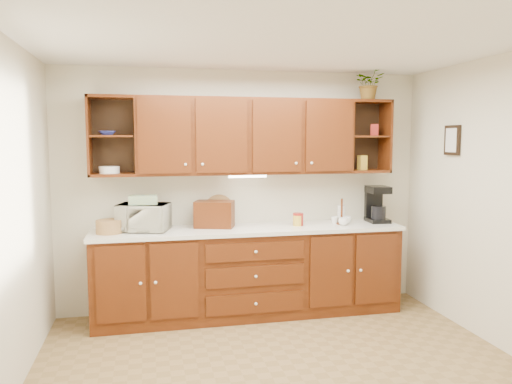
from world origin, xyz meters
name	(u,v)px	position (x,y,z in m)	size (l,w,h in m)	color
floor	(286,377)	(0.00, 0.00, 0.00)	(4.00, 4.00, 0.00)	olive
ceiling	(289,38)	(0.00, 0.00, 2.60)	(4.00, 4.00, 0.00)	white
back_wall	(244,190)	(0.00, 1.75, 1.30)	(4.00, 4.00, 0.00)	beige
left_wall	(2,222)	(-2.00, 0.00, 1.30)	(3.50, 3.50, 0.00)	beige
base_cabinets	(249,273)	(0.00, 1.45, 0.45)	(3.20, 0.60, 0.90)	#3A1606
countertop	(249,229)	(0.00, 1.44, 0.92)	(3.24, 0.64, 0.04)	silver
upper_cabinets	(247,136)	(0.01, 1.59, 1.89)	(3.20, 0.33, 0.80)	#3A1606
undercabinet_light	(248,176)	(0.00, 1.53, 1.47)	(0.40, 0.05, 0.03)	white
framed_picture	(452,140)	(1.98, 0.90, 1.85)	(0.03, 0.24, 0.30)	black
wicker_basket	(109,227)	(-1.41, 1.41, 1.01)	(0.25, 0.25, 0.13)	olive
microwave	(144,217)	(-1.08, 1.48, 1.08)	(0.49, 0.33, 0.27)	beige
towel_stack	(143,200)	(-1.08, 1.48, 1.26)	(0.28, 0.20, 0.08)	#D5D064
wine_bottle	(145,216)	(-1.07, 1.58, 1.08)	(0.08, 0.08, 0.27)	black
woven_tray	(219,224)	(-0.28, 1.69, 0.95)	(0.33, 0.33, 0.02)	olive
bread_box	(214,214)	(-0.36, 1.53, 1.08)	(0.40, 0.25, 0.28)	#3A1606
mug_tree	(342,220)	(1.02, 1.43, 0.98)	(0.26, 0.26, 0.28)	#3A1606
canister_red	(298,219)	(0.54, 1.45, 1.01)	(0.11, 0.11, 0.13)	maroon
canister_white	(341,214)	(1.06, 1.53, 1.04)	(0.08, 0.08, 0.19)	white
canister_yellow	(297,221)	(0.52, 1.43, 0.99)	(0.09, 0.09, 0.11)	gold
coffee_maker	(377,205)	(1.46, 1.49, 1.13)	(0.23, 0.29, 0.40)	black
bowl_stack	(107,133)	(-1.41, 1.57, 1.92)	(0.17, 0.17, 0.04)	#283295
plate_stack	(109,170)	(-1.41, 1.58, 1.56)	(0.20, 0.20, 0.07)	white
pantry_box_yellow	(362,163)	(1.32, 1.58, 1.60)	(0.09, 0.07, 0.16)	gold
pantry_box_red	(374,130)	(1.45, 1.57, 1.96)	(0.08, 0.07, 0.13)	maroon
potted_plant	(370,84)	(1.35, 1.52, 2.46)	(0.31, 0.27, 0.34)	#999999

